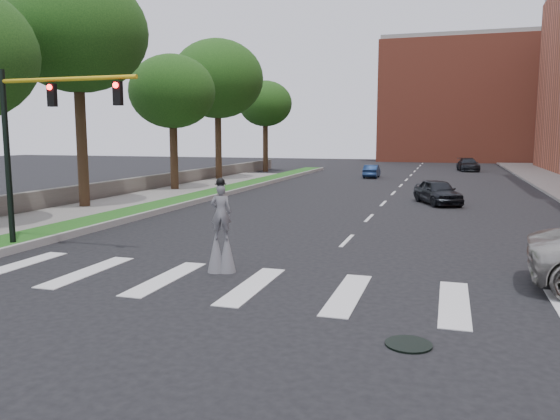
# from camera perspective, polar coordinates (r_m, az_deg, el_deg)

# --- Properties ---
(ground_plane) EXTENTS (160.00, 160.00, 0.00)m
(ground_plane) POSITION_cam_1_polar(r_m,az_deg,el_deg) (13.40, 0.82, -9.51)
(ground_plane) COLOR black
(ground_plane) RESTS_ON ground
(grass_median) EXTENTS (2.00, 60.00, 0.25)m
(grass_median) POSITION_cam_1_polar(r_m,az_deg,el_deg) (35.84, -7.84, 1.56)
(grass_median) COLOR #1B5217
(grass_median) RESTS_ON ground
(median_curb) EXTENTS (0.20, 60.00, 0.28)m
(median_curb) POSITION_cam_1_polar(r_m,az_deg,el_deg) (35.41, -6.30, 1.53)
(median_curb) COLOR gray
(median_curb) RESTS_ON ground
(sidewalk_left) EXTENTS (4.00, 60.00, 0.18)m
(sidewalk_left) POSITION_cam_1_polar(r_m,az_deg,el_deg) (28.96, -21.70, -0.48)
(sidewalk_left) COLOR slate
(sidewalk_left) RESTS_ON ground
(stone_wall) EXTENTS (0.50, 56.00, 1.10)m
(stone_wall) POSITION_cam_1_polar(r_m,az_deg,el_deg) (40.13, -13.78, 2.68)
(stone_wall) COLOR #5C564F
(stone_wall) RESTS_ON ground
(manhole) EXTENTS (0.90, 0.90, 0.04)m
(manhole) POSITION_cam_1_polar(r_m,az_deg,el_deg) (11.03, 13.28, -13.50)
(manhole) COLOR black
(manhole) RESTS_ON ground
(building_backdrop) EXTENTS (26.00, 14.00, 18.00)m
(building_backdrop) POSITION_cam_1_polar(r_m,az_deg,el_deg) (90.44, 19.02, 10.58)
(building_backdrop) COLOR #AE4D36
(building_backdrop) RESTS_ON ground
(traffic_signal) EXTENTS (5.30, 0.23, 6.20)m
(traffic_signal) POSITION_cam_1_polar(r_m,az_deg,el_deg) (20.30, -24.26, 7.59)
(traffic_signal) COLOR black
(traffic_signal) RESTS_ON ground
(stilt_performer) EXTENTS (0.83, 0.60, 2.78)m
(stilt_performer) POSITION_cam_1_polar(r_m,az_deg,el_deg) (16.00, -6.16, -2.79)
(stilt_performer) COLOR #322114
(stilt_performer) RESTS_ON ground
(car_near) EXTENTS (3.25, 4.58, 1.45)m
(car_near) POSITION_cam_1_polar(r_m,az_deg,el_deg) (33.07, 16.15, 1.84)
(car_near) COLOR black
(car_near) RESTS_ON ground
(car_mid) EXTENTS (1.35, 3.71, 1.21)m
(car_mid) POSITION_cam_1_polar(r_m,az_deg,el_deg) (52.53, 9.57, 4.02)
(car_mid) COLOR #16284E
(car_mid) RESTS_ON ground
(car_far) EXTENTS (2.64, 5.19, 1.44)m
(car_far) POSITION_cam_1_polar(r_m,az_deg,el_deg) (64.78, 19.05, 4.50)
(car_far) COLOR black
(car_far) RESTS_ON ground
(tree_2) EXTENTS (7.37, 7.37, 12.48)m
(tree_2) POSITION_cam_1_polar(r_m,az_deg,el_deg) (31.71, -20.51, 16.99)
(tree_2) COLOR #322114
(tree_2) RESTS_ON ground
(tree_3) EXTENTS (6.04, 6.04, 9.60)m
(tree_3) POSITION_cam_1_polar(r_m,az_deg,el_deg) (39.86, -11.19, 12.00)
(tree_3) COLOR #322114
(tree_3) RESTS_ON ground
(tree_4) EXTENTS (7.97, 7.97, 12.21)m
(tree_4) POSITION_cam_1_polar(r_m,az_deg,el_deg) (48.81, -6.56, 13.43)
(tree_4) COLOR #322114
(tree_4) RESTS_ON ground
(tree_5) EXTENTS (5.79, 5.79, 9.85)m
(tree_5) POSITION_cam_1_polar(r_m,az_deg,el_deg) (60.27, -1.55, 11.01)
(tree_5) COLOR #322114
(tree_5) RESTS_ON ground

